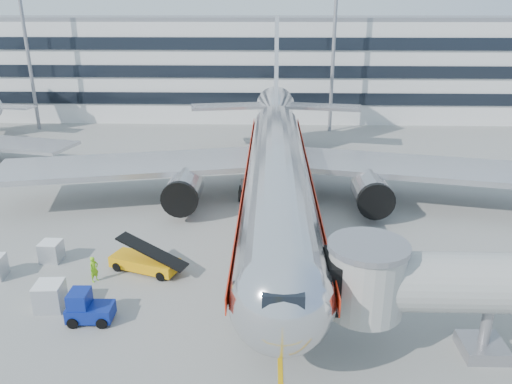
{
  "coord_description": "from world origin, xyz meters",
  "views": [
    {
      "loc": [
        -0.61,
        -29.81,
        16.91
      ],
      "look_at": [
        -1.65,
        5.08,
        4.0
      ],
      "focal_mm": 35.0,
      "sensor_mm": 36.0,
      "label": 1
    }
  ],
  "objects_px": {
    "cargo_container_right": "(51,251)",
    "cargo_container_front": "(50,296)",
    "main_jet": "(277,163)",
    "belt_loader": "(145,262)",
    "ramp_worker": "(94,269)",
    "baggage_tug": "(87,308)"
  },
  "relations": [
    {
      "from": "cargo_container_right",
      "to": "cargo_container_front",
      "type": "bearing_deg",
      "value": -67.75
    },
    {
      "from": "main_jet",
      "to": "cargo_container_front",
      "type": "xyz_separation_m",
      "value": [
        -13.62,
        -16.28,
        -3.39
      ]
    },
    {
      "from": "belt_loader",
      "to": "cargo_container_front",
      "type": "distance_m",
      "value": 6.55
    },
    {
      "from": "cargo_container_right",
      "to": "belt_loader",
      "type": "bearing_deg",
      "value": -9.83
    },
    {
      "from": "main_jet",
      "to": "ramp_worker",
      "type": "relative_size",
      "value": 29.08
    },
    {
      "from": "belt_loader",
      "to": "cargo_container_front",
      "type": "relative_size",
      "value": 3.03
    },
    {
      "from": "main_jet",
      "to": "baggage_tug",
      "type": "distance_m",
      "value": 20.91
    },
    {
      "from": "baggage_tug",
      "to": "cargo_container_front",
      "type": "xyz_separation_m",
      "value": [
        -2.66,
        1.19,
        0.01
      ]
    },
    {
      "from": "cargo_container_right",
      "to": "cargo_container_front",
      "type": "xyz_separation_m",
      "value": [
        2.43,
        -5.93,
        0.11
      ]
    },
    {
      "from": "baggage_tug",
      "to": "belt_loader",
      "type": "bearing_deg",
      "value": 72.47
    },
    {
      "from": "main_jet",
      "to": "cargo_container_front",
      "type": "height_order",
      "value": "main_jet"
    },
    {
      "from": "cargo_container_front",
      "to": "ramp_worker",
      "type": "bearing_deg",
      "value": 63.99
    },
    {
      "from": "baggage_tug",
      "to": "cargo_container_right",
      "type": "height_order",
      "value": "baggage_tug"
    },
    {
      "from": "belt_loader",
      "to": "ramp_worker",
      "type": "xyz_separation_m",
      "value": [
        -2.96,
        -1.51,
        0.2
      ]
    },
    {
      "from": "belt_loader",
      "to": "baggage_tug",
      "type": "relative_size",
      "value": 1.96
    },
    {
      "from": "cargo_container_front",
      "to": "ramp_worker",
      "type": "xyz_separation_m",
      "value": [
        1.57,
        3.22,
        0.03
      ]
    },
    {
      "from": "ramp_worker",
      "to": "cargo_container_front",
      "type": "bearing_deg",
      "value": -172.89
    },
    {
      "from": "main_jet",
      "to": "belt_loader",
      "type": "relative_size",
      "value": 10.02
    },
    {
      "from": "belt_loader",
      "to": "cargo_container_front",
      "type": "bearing_deg",
      "value": -133.77
    },
    {
      "from": "main_jet",
      "to": "cargo_container_right",
      "type": "distance_m",
      "value": 19.42
    },
    {
      "from": "cargo_container_right",
      "to": "ramp_worker",
      "type": "distance_m",
      "value": 4.83
    },
    {
      "from": "cargo_container_right",
      "to": "cargo_container_front",
      "type": "relative_size",
      "value": 0.87
    }
  ]
}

